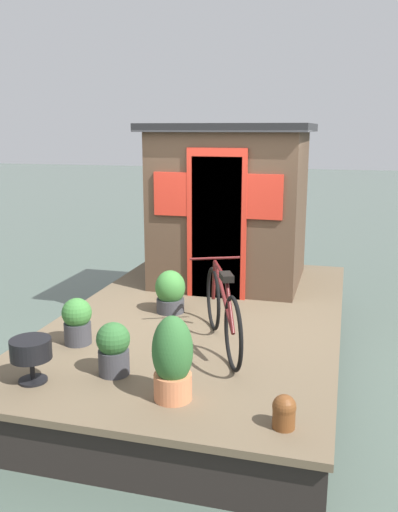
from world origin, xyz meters
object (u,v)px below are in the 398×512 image
potted_plant_succulent (77,320)px  potted_plant_mint (113,348)px  bicycle (222,311)px  houseboat_cabin (231,204)px  mooring_bollard (284,411)px  potted_plant_sage (173,360)px  charcoal_grill (31,351)px  potted_plant_geranium (170,292)px

potted_plant_succulent → potted_plant_mint: potted_plant_mint is taller
bicycle → potted_plant_mint: 1.10m
houseboat_cabin → mooring_bollard: size_ratio=8.55×
potted_plant_succulent → potted_plant_sage: 1.47m
houseboat_cabin → mooring_bollard: (-3.60, -1.14, -0.92)m
charcoal_grill → potted_plant_succulent: bearing=1.8°
potted_plant_sage → potted_plant_mint: 0.68m
bicycle → potted_plant_geranium: bicycle is taller
potted_plant_sage → charcoal_grill: bearing=91.1°
potted_plant_succulent → potted_plant_sage: (-0.81, -1.22, 0.09)m
potted_plant_geranium → charcoal_grill: size_ratio=1.31×
potted_plant_succulent → potted_plant_mint: (-0.53, -0.61, 0.00)m
bicycle → mooring_bollard: (-1.28, -0.73, -0.24)m
houseboat_cabin → potted_plant_mint: size_ratio=4.58×
potted_plant_sage → mooring_bollard: size_ratio=2.75×
bicycle → potted_plant_geranium: 1.15m
bicycle → potted_plant_mint: bicycle is taller
bicycle → potted_plant_succulent: size_ratio=3.34×
potted_plant_succulent → houseboat_cabin: bearing=-19.9°
potted_plant_geranium → charcoal_grill: potted_plant_geranium is taller
bicycle → potted_plant_succulent: bearing=101.4°
houseboat_cabin → charcoal_grill: size_ratio=5.65×
potted_plant_succulent → potted_plant_mint: size_ratio=0.99×
potted_plant_geranium → mooring_bollard: potted_plant_geranium is taller
houseboat_cabin → potted_plant_sage: size_ratio=3.12×
potted_plant_geranium → potted_plant_sage: bearing=-161.3°
houseboat_cabin → mooring_bollard: houseboat_cabin is taller
bicycle → charcoal_grill: size_ratio=4.10×
potted_plant_succulent → potted_plant_sage: bearing=-123.7°
potted_plant_succulent → potted_plant_mint: bearing=-130.9°
potted_plant_sage → charcoal_grill: potted_plant_sage is taller
potted_plant_succulent → potted_plant_geranium: potted_plant_geranium is taller
bicycle → charcoal_grill: (-1.11, 1.33, -0.10)m
houseboat_cabin → potted_plant_geranium: 1.73m
potted_plant_sage → bicycle: bearing=-7.2°
potted_plant_mint → mooring_bollard: bearing=-107.9°
potted_plant_mint → charcoal_grill: potted_plant_mint is taller
bicycle → potted_plant_succulent: 1.39m
houseboat_cabin → potted_plant_succulent: size_ratio=4.61×
houseboat_cabin → potted_plant_geranium: houseboat_cabin is taller
potted_plant_sage → mooring_bollard: (-0.19, -0.86, -0.20)m
houseboat_cabin → potted_plant_sage: bearing=-175.3°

